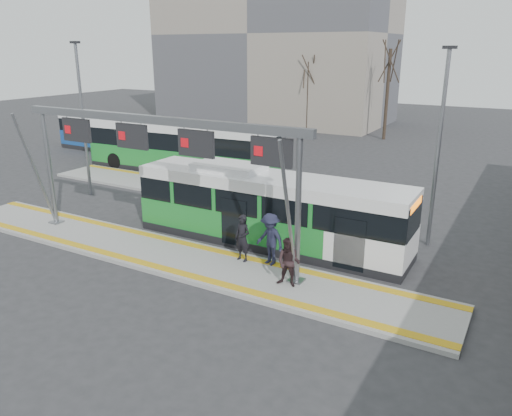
{
  "coord_description": "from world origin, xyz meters",
  "views": [
    {
      "loc": [
        11.92,
        -13.72,
        7.72
      ],
      "look_at": [
        2.39,
        3.0,
        1.5
      ],
      "focal_mm": 35.0,
      "sensor_mm": 36.0,
      "label": 1
    }
  ],
  "objects_px": {
    "passenger_b": "(289,262)",
    "passenger_c": "(270,239)",
    "gantry": "(155,145)",
    "passenger_a": "(242,238)",
    "hero_bus": "(269,210)"
  },
  "relations": [
    {
      "from": "hero_bus",
      "to": "passenger_a",
      "type": "bearing_deg",
      "value": -86.25
    },
    {
      "from": "gantry",
      "to": "passenger_b",
      "type": "relative_size",
      "value": 7.77
    },
    {
      "from": "gantry",
      "to": "hero_bus",
      "type": "relative_size",
      "value": 1.13
    },
    {
      "from": "passenger_c",
      "to": "hero_bus",
      "type": "bearing_deg",
      "value": 136.21
    },
    {
      "from": "gantry",
      "to": "hero_bus",
      "type": "bearing_deg",
      "value": 43.06
    },
    {
      "from": "gantry",
      "to": "hero_bus",
      "type": "xyz_separation_m",
      "value": [
        3.19,
        2.98,
        -2.86
      ]
    },
    {
      "from": "gantry",
      "to": "passenger_a",
      "type": "xyz_separation_m",
      "value": [
        3.36,
        0.63,
        -3.27
      ]
    },
    {
      "from": "passenger_a",
      "to": "passenger_c",
      "type": "bearing_deg",
      "value": 21.22
    },
    {
      "from": "hero_bus",
      "to": "passenger_a",
      "type": "distance_m",
      "value": 2.39
    },
    {
      "from": "gantry",
      "to": "passenger_a",
      "type": "bearing_deg",
      "value": 10.68
    },
    {
      "from": "passenger_b",
      "to": "passenger_a",
      "type": "bearing_deg",
      "value": 151.02
    },
    {
      "from": "gantry",
      "to": "passenger_b",
      "type": "distance_m",
      "value": 6.65
    },
    {
      "from": "gantry",
      "to": "passenger_c",
      "type": "relative_size",
      "value": 6.71
    },
    {
      "from": "passenger_a",
      "to": "passenger_b",
      "type": "height_order",
      "value": "passenger_a"
    },
    {
      "from": "passenger_b",
      "to": "passenger_c",
      "type": "relative_size",
      "value": 0.86
    }
  ]
}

